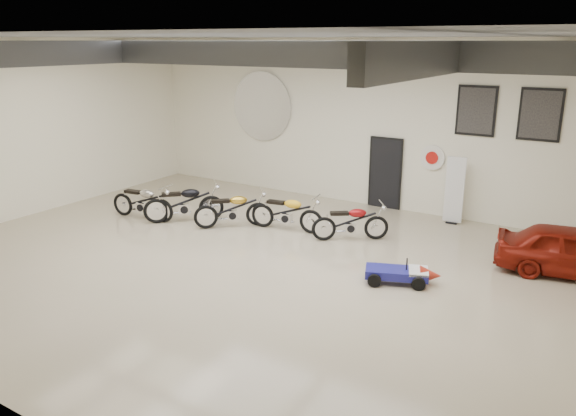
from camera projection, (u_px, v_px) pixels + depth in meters
The scene contains 18 objects.
floor at pixel (260, 268), 12.64m from camera, with size 16.00×12.00×0.01m, color tan.
ceiling at pixel (256, 36), 11.20m from camera, with size 16.00×12.00×0.01m, color slate.
back_wall at pixel (373, 124), 16.80m from camera, with size 16.00×0.02×5.00m, color white.
left_wall at pixel (28, 129), 15.98m from camera, with size 0.02×12.00×5.00m, color white.
ceiling_beams at pixel (256, 49), 11.28m from camera, with size 15.80×11.80×0.32m, color #595A60, non-canonical shape.
door at pixel (385, 174), 16.92m from camera, with size 0.92×0.08×2.10m, color black.
logo_plaque at pixel (262, 106), 18.70m from camera, with size 2.30×0.06×1.16m, color silver, non-canonical shape.
poster_left at pixel (476, 111), 15.07m from camera, with size 1.05×0.08×1.35m, color black, non-canonical shape.
poster_mid at pixel (540, 115), 14.26m from camera, with size 1.05×0.08×1.35m, color black, non-canonical shape.
oil_sign at pixel (432, 158), 16.02m from camera, with size 0.72×0.10×0.72m, color white, non-canonical shape.
banner_stand at pixel (454, 191), 15.45m from camera, with size 0.51×0.20×1.88m, color white, non-canonical shape.
motorcycle_silver at pixel (142, 201), 15.95m from camera, with size 2.06×0.64×1.07m, color silver, non-canonical shape.
motorcycle_black at pixel (184, 202), 15.71m from camera, with size 2.18×0.68×1.13m, color silver, non-canonical shape.
motorcycle_gold at pixel (232, 209), 15.24m from camera, with size 2.03×0.63×1.05m, color silver, non-canonical shape.
motorcycle_yellow at pixel (286, 212), 14.99m from camera, with size 2.02×0.63×1.05m, color silver, non-canonical shape.
motorcycle_red at pixel (350, 221), 14.25m from camera, with size 1.93×0.60×1.00m, color silver, non-canonical shape.
go_kart at pixel (403, 270), 11.76m from camera, with size 1.59×0.72×0.58m, color navy, non-canonical shape.
vintage_car at pixel (574, 251), 12.09m from camera, with size 3.23×1.30×1.10m, color maroon.
Camera 1 is at (6.75, -9.60, 4.91)m, focal length 35.00 mm.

